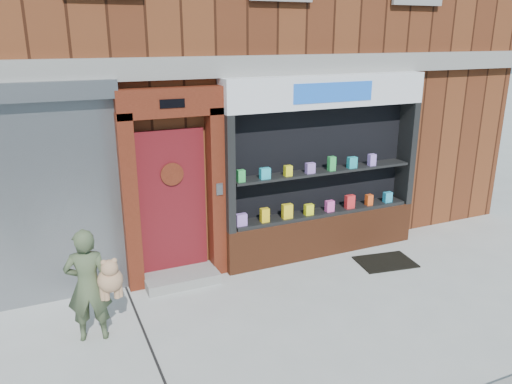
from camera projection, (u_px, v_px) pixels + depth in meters
ground at (275, 329)px, 6.38m from camera, size 80.00×80.00×0.00m
building at (150, 14)px, 10.38m from camera, size 12.00×8.16×8.00m
shutter_bay at (0, 188)px, 6.36m from camera, size 3.10×0.30×3.04m
red_door_bay at (174, 188)px, 7.26m from camera, size 1.52×0.58×2.90m
pharmacy_bay at (323, 176)px, 8.22m from camera, size 3.50×0.41×3.00m
woman at (91, 284)px, 5.97m from camera, size 0.69×0.46×1.44m
doormat at (385, 262)px, 8.22m from camera, size 1.00×0.77×0.02m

